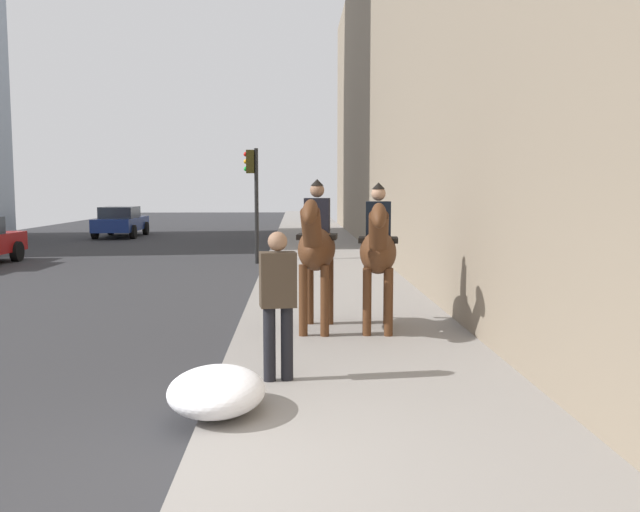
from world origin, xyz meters
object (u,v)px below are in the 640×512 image
object	(u,v)px
mounted_horse_near	(316,247)
mounted_horse_far	(378,249)
pedestrian_greeting	(278,296)
car_mid_lane	(121,221)
traffic_light_near_curb	(253,186)

from	to	relation	value
mounted_horse_near	mounted_horse_far	distance (m)	0.94
pedestrian_greeting	car_mid_lane	world-z (taller)	pedestrian_greeting
mounted_horse_near	traffic_light_near_curb	xyz separation A→B (m)	(10.46, 1.59, 0.94)
pedestrian_greeting	traffic_light_near_curb	size ratio (longest dim) A/B	0.49
car_mid_lane	pedestrian_greeting	bearing A→B (deg)	-162.67
mounted_horse_far	traffic_light_near_curb	size ratio (longest dim) A/B	0.65
mounted_horse_near	pedestrian_greeting	size ratio (longest dim) A/B	1.37
mounted_horse_far	pedestrian_greeting	distance (m)	3.06
mounted_horse_near	traffic_light_near_curb	bearing A→B (deg)	-164.07
pedestrian_greeting	traffic_light_near_curb	xyz separation A→B (m)	(13.15, 1.07, 1.27)
mounted_horse_near	car_mid_lane	distance (m)	23.80
mounted_horse_near	mounted_horse_far	size ratio (longest dim) A/B	1.02
car_mid_lane	mounted_horse_far	bearing A→B (deg)	-157.42
pedestrian_greeting	traffic_light_near_curb	bearing A→B (deg)	-3.74
mounted_horse_far	traffic_light_near_curb	xyz separation A→B (m)	(10.48, 2.53, 0.99)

